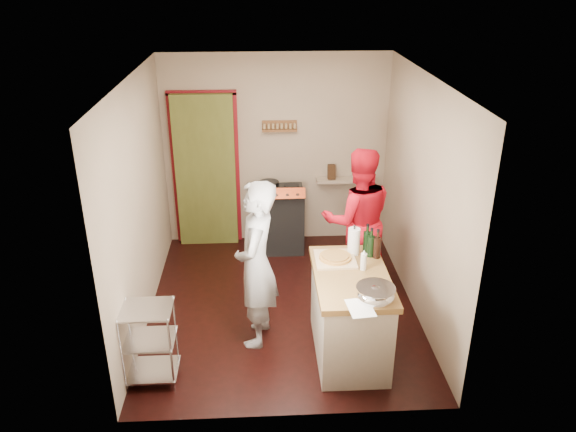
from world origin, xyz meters
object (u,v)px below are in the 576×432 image
object	(u,v)px
person_stripe	(256,265)
wire_shelving	(149,341)
stove	(281,218)
island	(350,312)
person_red	(358,220)

from	to	relation	value
person_stripe	wire_shelving	bearing A→B (deg)	-49.84
stove	person_stripe	size ratio (longest dim) A/B	0.57
wire_shelving	island	bearing A→B (deg)	8.92
person_stripe	person_red	xyz separation A→B (m)	(1.18, 1.00, -0.01)
stove	person_stripe	xyz separation A→B (m)	(-0.33, -2.04, 0.43)
wire_shelving	person_red	distance (m)	2.73
wire_shelving	island	size ratio (longest dim) A/B	0.60
person_stripe	person_red	bearing A→B (deg)	140.22
stove	island	world-z (taller)	island
wire_shelving	person_stripe	distance (m)	1.24
island	person_red	xyz separation A→B (m)	(0.27, 1.29, 0.40)
stove	person_stripe	distance (m)	2.11
stove	person_red	size ratio (longest dim) A/B	0.57
wire_shelving	island	world-z (taller)	island
wire_shelving	person_red	world-z (taller)	person_red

